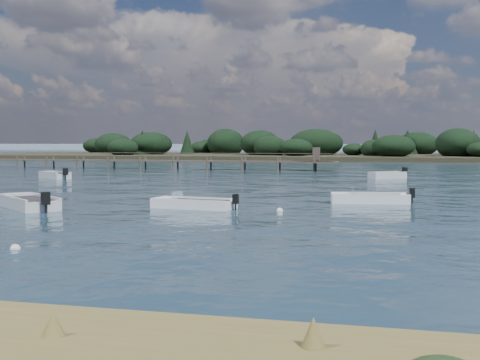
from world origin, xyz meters
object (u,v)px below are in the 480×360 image
(tender_far_grey_b, at_px, (387,177))
(jetty, at_px, (111,161))
(dinghy_mid_white_b, at_px, (369,200))
(dinghy_mid_white_a, at_px, (194,205))
(tender_far_grey, at_px, (55,177))
(dinghy_mid_grey, at_px, (28,205))

(tender_far_grey_b, bearing_deg, jetty, 157.91)
(tender_far_grey_b, distance_m, jetty, 36.36)
(dinghy_mid_white_b, relative_size, dinghy_mid_white_a, 1.00)
(tender_far_grey, height_order, dinghy_mid_white_a, tender_far_grey)
(tender_far_grey_b, xyz_separation_m, jetty, (-33.68, 13.67, 0.80))
(tender_far_grey, relative_size, dinghy_mid_white_a, 0.84)
(dinghy_mid_grey, height_order, dinghy_mid_white_a, dinghy_mid_grey)
(tender_far_grey, bearing_deg, dinghy_mid_white_b, -28.91)
(dinghy_mid_white_b, height_order, dinghy_mid_white_a, dinghy_mid_white_b)
(dinghy_mid_white_b, xyz_separation_m, dinghy_mid_grey, (-16.56, -6.72, 0.03))
(dinghy_mid_grey, bearing_deg, dinghy_mid_white_b, 22.10)
(tender_far_grey_b, height_order, dinghy_mid_grey, tender_far_grey_b)
(jetty, bearing_deg, tender_far_grey, -78.14)
(tender_far_grey_b, xyz_separation_m, dinghy_mid_grey, (-17.60, -29.24, -0.01))
(dinghy_mid_grey, bearing_deg, jetty, 110.54)
(tender_far_grey, xyz_separation_m, dinghy_mid_grey, (11.77, -22.36, -0.01))
(tender_far_grey, height_order, dinghy_mid_grey, tender_far_grey)
(jetty, bearing_deg, dinghy_mid_white_a, -59.49)
(dinghy_mid_grey, bearing_deg, tender_far_grey, 117.75)
(dinghy_mid_white_a, bearing_deg, dinghy_mid_grey, -166.23)
(dinghy_mid_grey, relative_size, dinghy_mid_white_a, 1.03)
(tender_far_grey_b, bearing_deg, dinghy_mid_white_b, -92.66)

